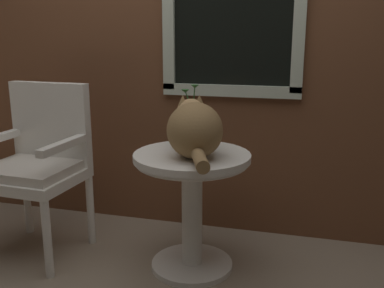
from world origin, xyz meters
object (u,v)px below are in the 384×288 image
object	(u,v)px
wicker_chair	(39,159)
cat	(194,128)
pewter_vase_with_ivy	(193,128)
wicker_side_table	(192,189)

from	to	relation	value
wicker_chair	cat	xyz separation A→B (m)	(0.93, -0.05, 0.24)
wicker_chair	pewter_vase_with_ivy	world-z (taller)	pewter_vase_with_ivy
wicker_side_table	wicker_chair	distance (m)	0.91
cat	pewter_vase_with_ivy	world-z (taller)	pewter_vase_with_ivy
wicker_side_table	cat	xyz separation A→B (m)	(0.03, -0.05, 0.33)
wicker_side_table	cat	size ratio (longest dim) A/B	1.06
cat	wicker_chair	bearing A→B (deg)	176.93
wicker_chair	cat	size ratio (longest dim) A/B	1.60
wicker_chair	wicker_side_table	bearing A→B (deg)	0.07
wicker_side_table	cat	world-z (taller)	cat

